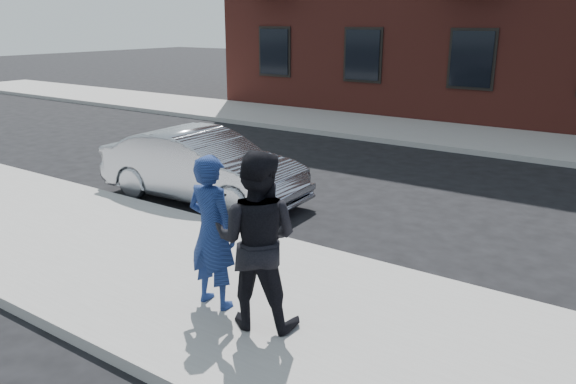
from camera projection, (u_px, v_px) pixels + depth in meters
The scene contains 8 objects.
ground at pixel (167, 267), 7.97m from camera, with size 100.00×100.00×0.00m, color black.
near_sidewalk at pixel (153, 268), 7.76m from camera, with size 50.00×3.50×0.15m, color gray.
near_curb at pixel (237, 230), 9.17m from camera, with size 50.00×0.10×0.15m, color #999691.
far_sidewalk at pixel (444, 135), 16.80m from camera, with size 50.00×3.50×0.15m, color gray.
far_curb at pixel (421, 145), 15.39m from camera, with size 50.00×0.10×0.15m, color #999691.
silver_sedan at pixel (203, 166), 10.71m from camera, with size 1.45×4.15×1.37m, color #999BA3.
man_hoodie at pixel (212, 232), 6.37m from camera, with size 0.67×0.51×1.81m.
man_peacoat at pixel (257, 240), 5.94m from camera, with size 1.15×1.02×1.96m.
Camera 1 is at (5.57, -5.04, 3.35)m, focal length 35.00 mm.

